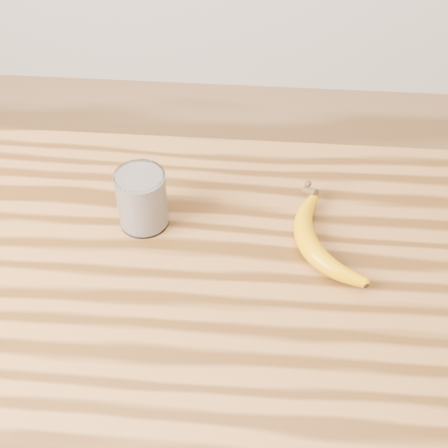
{
  "coord_description": "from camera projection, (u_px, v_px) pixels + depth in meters",
  "views": [
    {
      "loc": [
        0.23,
        -0.58,
        1.65
      ],
      "look_at": [
        0.18,
        0.13,
        0.93
      ],
      "focal_mm": 50.0,
      "sensor_mm": 36.0,
      "label": 1
    }
  ],
  "objects": [
    {
      "name": "room",
      "position": [
        41.0,
        18.0,
        0.64
      ],
      "size": [
        4.04,
        4.04,
        2.7
      ],
      "color": "#986F47",
      "rests_on": "ground"
    },
    {
      "name": "table",
      "position": [
        113.0,
        341.0,
        1.05
      ],
      "size": [
        1.2,
        0.8,
        0.9
      ],
      "color": "#96612D",
      "rests_on": "ground"
    },
    {
      "name": "banana",
      "position": [
        308.0,
        245.0,
        1.01
      ],
      "size": [
        0.21,
        0.31,
        0.04
      ],
      "primitive_type": null,
      "rotation": [
        0.0,
        0.0,
        0.38
      ],
      "color": "#D79100",
      "rests_on": "table"
    },
    {
      "name": "smoothie_glass",
      "position": [
        142.0,
        199.0,
        1.03
      ],
      "size": [
        0.08,
        0.08,
        0.11
      ],
      "color": "white",
      "rests_on": "table"
    }
  ]
}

